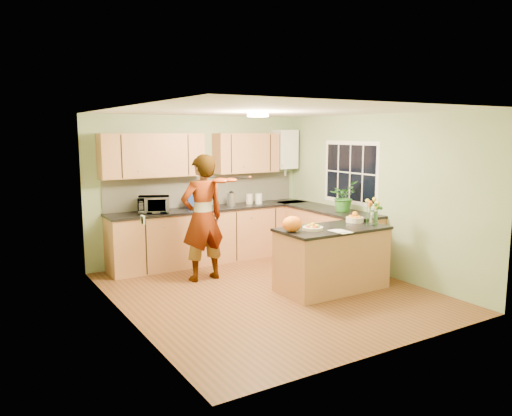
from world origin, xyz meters
TOP-DOWN VIEW (x-y plane):
  - floor at (0.00, 0.00)m, footprint 4.50×4.50m
  - ceiling at (0.00, 0.00)m, footprint 4.00×4.50m
  - wall_back at (0.00, 2.25)m, footprint 4.00×0.02m
  - wall_front at (0.00, -2.25)m, footprint 4.00×0.02m
  - wall_left at (-2.00, 0.00)m, footprint 0.02×4.50m
  - wall_right at (2.00, 0.00)m, footprint 0.02×4.50m
  - back_counter at (0.10, 1.95)m, footprint 3.64×0.62m
  - right_counter at (1.70, 0.85)m, footprint 0.62×2.24m
  - splashback at (0.10, 2.23)m, footprint 3.60×0.02m
  - upper_cabinets at (-0.18, 2.08)m, footprint 3.20×0.34m
  - boiler at (1.70, 2.09)m, footprint 0.40×0.30m
  - window_right at (1.99, 0.60)m, footprint 0.01×1.30m
  - light_switch at (-1.99, -0.60)m, footprint 0.02×0.09m
  - ceiling_lamp at (0.00, 0.30)m, footprint 0.30×0.30m
  - peninsula_island at (0.83, -0.36)m, footprint 1.56×0.80m
  - fruit_dish at (0.48, -0.36)m, footprint 0.28×0.28m
  - orange_bowl at (1.38, -0.21)m, footprint 0.26×0.26m
  - flower_vase at (1.43, -0.54)m, footprint 0.25×0.25m
  - orange_bag at (0.16, -0.31)m, footprint 0.35×0.32m
  - papers at (0.73, -0.66)m, footprint 0.20×0.27m
  - violinist at (-0.53, 1.01)m, footprint 0.72×0.49m
  - violin at (-0.33, 0.79)m, footprint 0.62×0.54m
  - microwave at (-0.96, 1.91)m, footprint 0.57×0.49m
  - blue_box at (-0.21, 1.99)m, footprint 0.31×0.25m
  - kettle at (0.48, 1.97)m, footprint 0.16×0.16m
  - jar_cream at (0.85, 1.98)m, footprint 0.15×0.15m
  - jar_white at (1.00, 1.90)m, footprint 0.16×0.16m
  - potted_plant at (1.70, 0.43)m, footprint 0.57×0.54m

SIDE VIEW (x-z plane):
  - floor at x=0.00m, z-range 0.00..0.00m
  - peninsula_island at x=0.83m, z-range 0.00..0.90m
  - back_counter at x=0.10m, z-range 0.00..0.94m
  - right_counter at x=1.70m, z-range 0.00..0.94m
  - papers at x=0.73m, z-range 0.90..0.91m
  - fruit_dish at x=0.48m, z-range 0.89..0.99m
  - violinist at x=-0.53m, z-range 0.00..1.90m
  - orange_bowl at x=1.38m, z-range 0.88..1.04m
  - orange_bag at x=0.16m, z-range 0.90..1.11m
  - jar_white at x=1.00m, z-range 0.94..1.12m
  - jar_cream at x=0.85m, z-range 0.94..1.12m
  - blue_box at x=-0.21m, z-range 0.94..1.16m
  - kettle at x=0.48m, z-range 0.91..1.21m
  - microwave at x=-0.96m, z-range 0.94..1.21m
  - potted_plant at x=1.70m, z-range 0.94..1.44m
  - flower_vase at x=1.43m, z-range 0.97..1.42m
  - splashback at x=0.10m, z-range 0.94..1.46m
  - wall_back at x=0.00m, z-range 0.00..2.50m
  - wall_front at x=0.00m, z-range 0.00..2.50m
  - wall_left at x=-2.00m, z-range 0.00..2.50m
  - wall_right at x=2.00m, z-range 0.00..2.50m
  - light_switch at x=-1.99m, z-range 1.26..1.34m
  - violin at x=-0.33m, z-range 1.44..1.60m
  - window_right at x=1.99m, z-range 1.02..2.08m
  - upper_cabinets at x=-0.18m, z-range 1.50..2.20m
  - boiler at x=1.70m, z-range 1.47..2.33m
  - ceiling_lamp at x=0.00m, z-range 2.43..2.50m
  - ceiling at x=0.00m, z-range 2.49..2.51m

